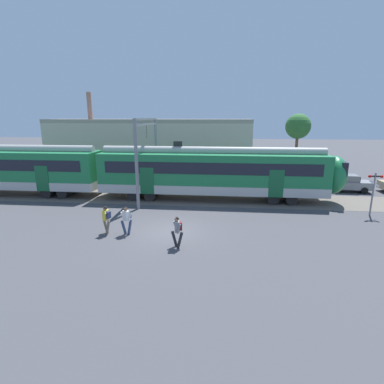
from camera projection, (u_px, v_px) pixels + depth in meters
ground_plane at (170, 231)px, 17.81m from camera, size 160.00×160.00×0.00m
track_bed at (84, 196)px, 25.88m from camera, size 80.00×4.40×0.01m
commuter_train at (6, 169)px, 26.02m from camera, size 56.65×3.07×4.73m
pedestrian_yellow at (106, 217)px, 17.21m from camera, size 0.60×0.62×1.67m
pedestrian_white at (127, 218)px, 17.12m from camera, size 0.67×0.55×1.67m
pedestrian_grey at (177, 229)px, 15.40m from camera, size 0.68×0.54×1.67m
parked_car_grey at (347, 183)px, 27.20m from camera, size 4.09×1.94×1.54m
catenary_gantry at (147, 146)px, 24.25m from camera, size 0.24×6.64×6.53m
crossing_signal at (374, 187)px, 20.20m from camera, size 0.96×0.21×3.00m
background_building at (150, 149)px, 32.53m from camera, size 21.50×5.00×9.20m
street_tree_right at (298, 127)px, 33.96m from camera, size 2.82×2.82×7.00m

